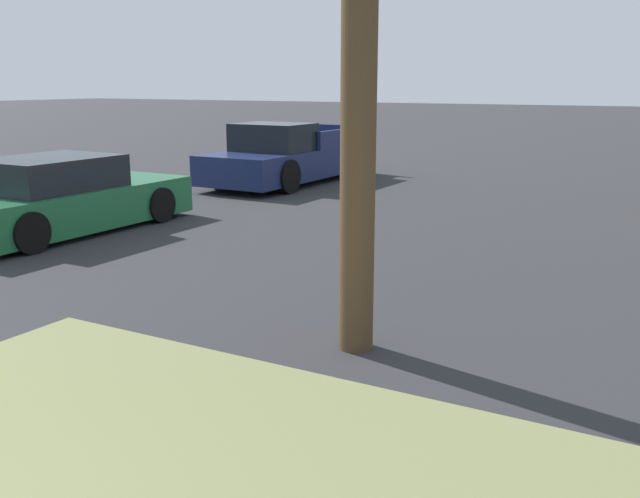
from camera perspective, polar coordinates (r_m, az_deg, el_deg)
manhole_cover at (r=6.52m, az=-21.67°, el=-9.47°), size 0.70×0.70×0.02m
parked_sedan_green at (r=12.49m, az=-20.17°, el=3.77°), size 1.95×4.47×1.25m
pickup_truck_navy at (r=17.57m, az=-2.57°, el=7.33°), size 2.09×5.29×1.48m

